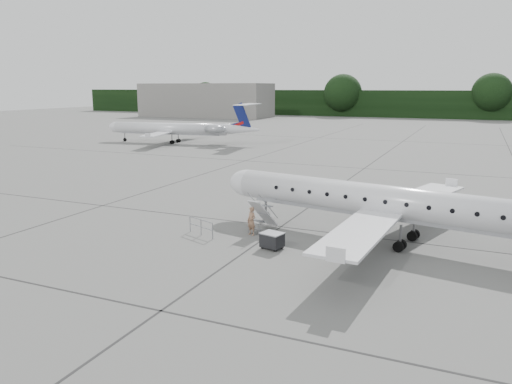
% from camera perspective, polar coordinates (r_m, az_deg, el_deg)
% --- Properties ---
extents(ground, '(320.00, 320.00, 0.00)m').
position_cam_1_polar(ground, '(27.25, 8.89, -7.44)').
color(ground, slate).
rests_on(ground, ground).
extents(treeline, '(260.00, 4.00, 8.00)m').
position_cam_1_polar(treeline, '(155.13, 21.74, 9.26)').
color(treeline, black).
rests_on(treeline, ground).
extents(terminal_building, '(40.00, 14.00, 10.00)m').
position_cam_1_polar(terminal_building, '(155.11, -5.80, 10.40)').
color(terminal_building, slate).
rests_on(terminal_building, ground).
extents(main_regional_jet, '(29.31, 23.46, 6.73)m').
position_cam_1_polar(main_regional_jet, '(29.71, 15.49, 0.61)').
color(main_regional_jet, silver).
rests_on(main_regional_jet, ground).
extents(airstair, '(1.26, 2.38, 2.11)m').
position_cam_1_polar(airstair, '(31.68, 0.82, -2.55)').
color(airstair, silver).
rests_on(airstair, ground).
extents(passenger, '(0.76, 0.63, 1.77)m').
position_cam_1_polar(passenger, '(30.70, -0.51, -3.34)').
color(passenger, '#8B644B').
rests_on(passenger, ground).
extents(safety_railing, '(2.08, 0.88, 1.00)m').
position_cam_1_polar(safety_railing, '(30.89, -6.30, -4.06)').
color(safety_railing, gray).
rests_on(safety_railing, ground).
extents(baggage_cart, '(1.33, 1.17, 0.99)m').
position_cam_1_polar(baggage_cart, '(28.26, 1.85, -5.53)').
color(baggage_cart, black).
rests_on(baggage_cart, ground).
extents(bg_regional_left, '(26.98, 20.97, 6.53)m').
position_cam_1_polar(bg_regional_left, '(82.70, -9.85, 7.79)').
color(bg_regional_left, silver).
rests_on(bg_regional_left, ground).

